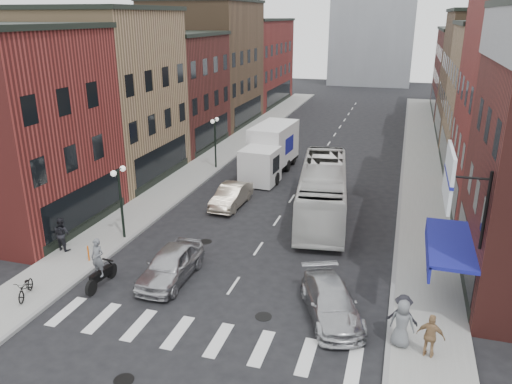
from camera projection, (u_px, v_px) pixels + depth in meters
ground at (226, 297)px, 21.90m from camera, size 160.00×160.00×0.00m
sidewalk_left at (221, 154)px, 44.04m from camera, size 3.00×74.00×0.15m
sidewalk_right at (422, 171)px, 39.43m from camera, size 3.00×74.00×0.15m
curb_left at (237, 157)px, 43.66m from camera, size 0.20×74.00×0.16m
curb_right at (402, 170)px, 39.86m from camera, size 0.20×74.00×0.16m
crosswalk_stripes at (199, 336)px, 19.19m from camera, size 12.00×2.20×0.01m
bldg_left_near at (2, 128)px, 28.14m from camera, size 10.30×9.20×11.30m
bldg_left_mid_a at (97, 95)px, 36.55m from camera, size 10.30×10.20×12.30m
bldg_left_mid_b at (161, 90)px, 45.91m from camera, size 10.30×10.20×10.30m
bldg_left_far_a at (206, 63)px, 55.34m from camera, size 10.30×12.20×13.30m
bldg_left_far_b at (245, 62)px, 68.31m from camera, size 10.30×16.20×11.30m
bldg_right_far_a at (499, 77)px, 47.37m from camera, size 10.30×12.20×12.30m
bldg_right_far_b at (480, 72)px, 60.34m from camera, size 10.30×16.20×10.30m
awning_blue at (446, 244)px, 20.86m from camera, size 1.80×5.00×0.78m
billboard_sign at (451, 178)px, 17.97m from camera, size 1.52×3.00×3.70m
streetlamp_near at (120, 190)px, 26.55m from camera, size 0.32×1.22×4.11m
streetlamp_far at (215, 133)px, 39.18m from camera, size 0.32×1.22×4.11m
bike_rack at (92, 251)px, 24.95m from camera, size 0.08×0.68×0.80m
box_truck at (270, 151)px, 38.45m from camera, size 2.94×8.52×3.64m
motorcycle_rider at (99, 265)px, 22.34m from camera, size 0.70×2.34×2.39m
transit_bus at (323, 191)px, 30.37m from camera, size 4.15×11.68×3.18m
sedan_left_near at (171, 264)px, 23.09m from camera, size 1.86×4.59×1.56m
sedan_left_far at (231, 196)px, 32.08m from camera, size 1.68×4.38×1.42m
curb_car at (331, 302)px, 20.24m from camera, size 3.59×5.10×1.37m
parked_bicycle at (26, 288)px, 21.50m from camera, size 1.14×1.75×0.87m
ped_left_solo at (62, 234)px, 25.70m from camera, size 0.93×0.64×1.77m
ped_right_a at (402, 316)px, 18.64m from camera, size 1.19×0.65×1.78m
ped_right_b at (431, 336)px, 17.60m from camera, size 1.06×0.68×1.68m
ped_right_c at (402, 323)px, 18.16m from camera, size 1.02×0.79×1.86m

